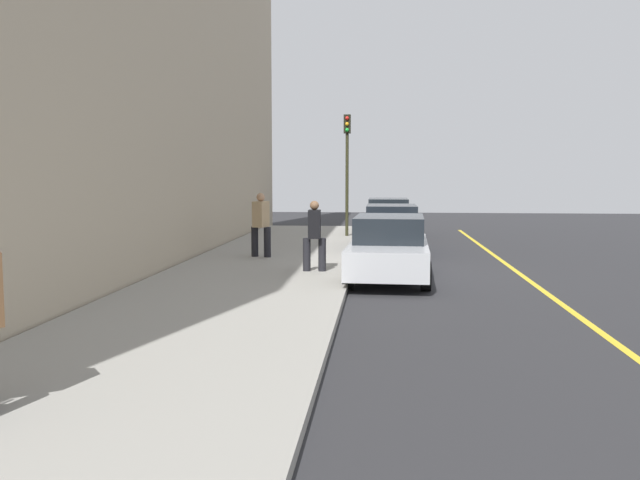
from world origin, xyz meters
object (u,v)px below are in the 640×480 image
pedestrian_tan_coat (261,223)px  parked_car_silver (389,248)px  pedestrian_black_coat (314,234)px  parked_car_navy (391,228)px  parked_car_charcoal (388,217)px  traffic_light_pole (347,155)px

pedestrian_tan_coat → parked_car_silver: bearing=51.0°
parked_car_silver → pedestrian_black_coat: pedestrian_black_coat is taller
parked_car_navy → pedestrian_black_coat: size_ratio=2.54×
parked_car_charcoal → traffic_light_pole: (2.06, -1.60, 2.49)m
parked_car_charcoal → parked_car_silver: (11.90, -0.08, 0.00)m
parked_car_charcoal → parked_car_navy: (6.03, 0.05, 0.00)m
parked_car_navy → parked_car_silver: 5.88m
parked_car_navy → traffic_light_pole: traffic_light_pole is taller
pedestrian_black_coat → traffic_light_pole: traffic_light_pole is taller
pedestrian_black_coat → traffic_light_pole: 9.89m
parked_car_navy → traffic_light_pole: size_ratio=0.94×
parked_car_charcoal → pedestrian_tan_coat: pedestrian_tan_coat is taller
parked_car_charcoal → pedestrian_black_coat: (11.70, -1.89, 0.31)m
parked_car_silver → pedestrian_black_coat: bearing=-96.6°
parked_car_silver → parked_car_navy: bearing=178.7°
parked_car_silver → pedestrian_black_coat: 1.84m
parked_car_charcoal → traffic_light_pole: traffic_light_pole is taller
parked_car_silver → pedestrian_tan_coat: bearing=-129.0°
pedestrian_tan_coat → pedestrian_black_coat: (2.72, 1.81, -0.06)m
parked_car_silver → traffic_light_pole: bearing=-171.2°
parked_car_charcoal → pedestrian_tan_coat: bearing=-22.4°
parked_car_navy → pedestrian_tan_coat: size_ratio=2.38×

